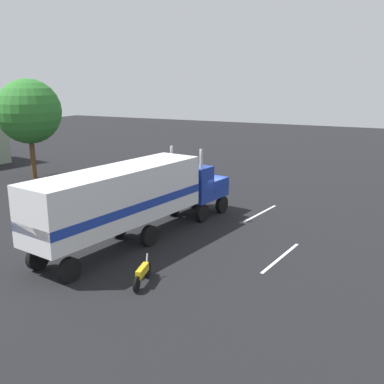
{
  "coord_description": "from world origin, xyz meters",
  "views": [
    {
      "loc": [
        -25.25,
        -11.27,
        8.5
      ],
      "look_at": [
        -0.92,
        0.26,
        1.6
      ],
      "focal_mm": 41.44,
      "sensor_mm": 36.0,
      "label": 1
    }
  ],
  "objects_px": {
    "person_bystander": "(102,219)",
    "tree_left": "(29,112)",
    "motorcycle": "(142,273)",
    "semi_truck": "(134,195)"
  },
  "relations": [
    {
      "from": "person_bystander",
      "to": "tree_left",
      "type": "height_order",
      "value": "tree_left"
    },
    {
      "from": "person_bystander",
      "to": "semi_truck",
      "type": "bearing_deg",
      "value": -90.12
    },
    {
      "from": "semi_truck",
      "to": "motorcycle",
      "type": "height_order",
      "value": "semi_truck"
    },
    {
      "from": "motorcycle",
      "to": "tree_left",
      "type": "xyz_separation_m",
      "value": [
        13.74,
        19.55,
        5.31
      ]
    },
    {
      "from": "semi_truck",
      "to": "motorcycle",
      "type": "bearing_deg",
      "value": -144.22
    },
    {
      "from": "motorcycle",
      "to": "tree_left",
      "type": "distance_m",
      "value": 24.48
    },
    {
      "from": "person_bystander",
      "to": "tree_left",
      "type": "bearing_deg",
      "value": 56.63
    },
    {
      "from": "person_bystander",
      "to": "motorcycle",
      "type": "distance_m",
      "value": 6.83
    },
    {
      "from": "person_bystander",
      "to": "motorcycle",
      "type": "relative_size",
      "value": 0.78
    },
    {
      "from": "semi_truck",
      "to": "tree_left",
      "type": "bearing_deg",
      "value": 60.19
    }
  ]
}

